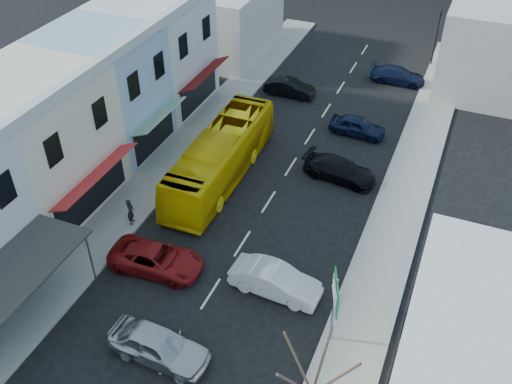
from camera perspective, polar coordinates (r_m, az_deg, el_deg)
name	(u,v)px	position (r m, az deg, el deg)	size (l,w,h in m)	color
ground	(211,294)	(29.35, -4.56, -10.09)	(120.00, 120.00, 0.00)	black
sidewalk_left	(176,157)	(38.76, -8.02, 3.49)	(3.00, 52.00, 0.15)	gray
sidewalk_right	(398,212)	(34.85, 14.06, -1.92)	(3.00, 52.00, 0.15)	gray
shopfront_row	(55,128)	(36.00, -19.46, 6.04)	(8.25, 30.00, 8.00)	beige
distant_block_left	(221,18)	(52.65, -3.48, 16.99)	(8.00, 10.00, 6.00)	#B7B2A8
distant_block_right	(499,40)	(50.62, 23.17, 13.80)	(8.00, 12.00, 7.00)	#B7B2A8
bus	(221,158)	(35.77, -3.55, 3.45)	(2.50, 11.60, 3.10)	yellow
car_silver	(159,347)	(26.68, -9.65, -15.02)	(1.80, 4.40, 1.40)	#BDBCC2
car_white	(275,282)	(28.88, 1.94, -8.95)	(1.80, 4.40, 1.40)	silver
car_red	(156,259)	(30.44, -9.94, -6.58)	(1.90, 4.60, 1.40)	maroon
car_black_near	(340,169)	(36.53, 8.38, 2.26)	(1.84, 4.50, 1.40)	black
car_navy_mid	(357,126)	(41.16, 10.11, 6.52)	(1.80, 4.40, 1.40)	black
car_black_far	(290,87)	(45.72, 3.38, 10.43)	(1.80, 4.40, 1.40)	black
car_navy_far	(398,75)	(48.96, 14.00, 11.32)	(1.84, 4.50, 1.40)	black
pedestrian_left	(131,211)	(33.17, -12.43, -1.89)	(0.60, 0.40, 1.70)	black
direction_sign	(334,311)	(26.09, 7.76, -11.73)	(0.84, 1.78, 4.05)	#115126
traffic_signal	(436,38)	(52.01, 17.57, 14.48)	(0.69, 1.08, 5.00)	black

